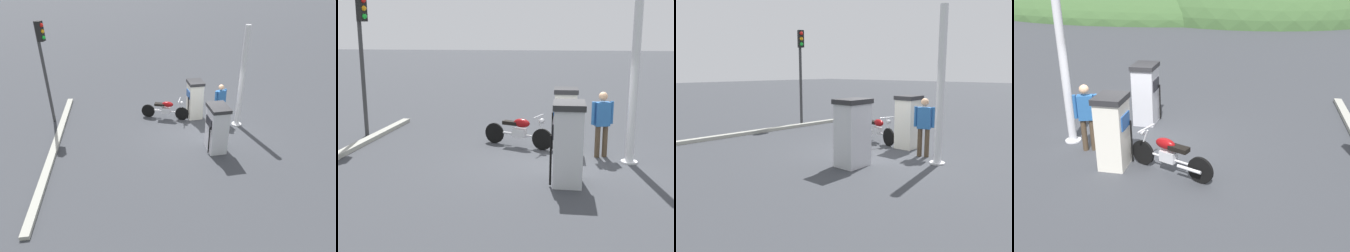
{
  "view_description": "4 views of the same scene",
  "coord_description": "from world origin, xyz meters",
  "views": [
    {
      "loc": [
        3.41,
        9.92,
        5.91
      ],
      "look_at": [
        1.4,
        0.48,
        0.67
      ],
      "focal_mm": 32.02,
      "sensor_mm": 36.0,
      "label": 1
    },
    {
      "loc": [
        0.13,
        9.93,
        3.12
      ],
      "look_at": [
        1.3,
        -0.19,
        0.85
      ],
      "focal_mm": 45.86,
      "sensor_mm": 36.0,
      "label": 2
    },
    {
      "loc": [
        -5.49,
        7.71,
        2.42
      ],
      "look_at": [
        1.28,
        0.05,
        0.71
      ],
      "focal_mm": 35.85,
      "sensor_mm": 36.0,
      "label": 3
    },
    {
      "loc": [
        2.53,
        -8.05,
        3.88
      ],
      "look_at": [
        1.17,
        -0.28,
        0.62
      ],
      "focal_mm": 38.09,
      "sensor_mm": 36.0,
      "label": 4
    }
  ],
  "objects": [
    {
      "name": "road_edge_kerb",
      "position": [
        5.51,
        0.0,
        0.06
      ],
      "size": [
        0.74,
        8.5,
        0.12
      ],
      "color": "#9E9E93",
      "rests_on": "ground"
    },
    {
      "name": "canopy_support_pole",
      "position": [
        -1.69,
        -0.28,
        1.93
      ],
      "size": [
        0.4,
        0.4,
        4.01
      ],
      "color": "silver",
      "rests_on": "ground"
    },
    {
      "name": "fuel_pump_far",
      "position": [
        -0.16,
        1.35,
        0.87
      ],
      "size": [
        0.7,
        0.89,
        1.72
      ],
      "color": "silver",
      "rests_on": "ground"
    },
    {
      "name": "motorcycle_near_pump",
      "position": [
        1.09,
        -1.45,
        0.45
      ],
      "size": [
        1.92,
        0.96,
        0.93
      ],
      "color": "black",
      "rests_on": "ground"
    },
    {
      "name": "attendant_person",
      "position": [
        -1.05,
        -0.7,
        0.95
      ],
      "size": [
        0.57,
        0.3,
        1.65
      ],
      "color": "#473828",
      "rests_on": "ground"
    },
    {
      "name": "roadside_traffic_light",
      "position": [
        5.72,
        -2.14,
        2.77
      ],
      "size": [
        0.4,
        0.3,
        4.09
      ],
      "color": "#38383A",
      "rests_on": "ground"
    },
    {
      "name": "ground_plane",
      "position": [
        0.0,
        0.0,
        0.0
      ],
      "size": [
        120.0,
        120.0,
        0.0
      ],
      "primitive_type": "plane",
      "color": "#383A3F"
    },
    {
      "name": "fuel_pump_near",
      "position": [
        -0.16,
        -1.34,
        0.84
      ],
      "size": [
        0.68,
        0.76,
        1.65
      ],
      "color": "silver",
      "rests_on": "ground"
    }
  ]
}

